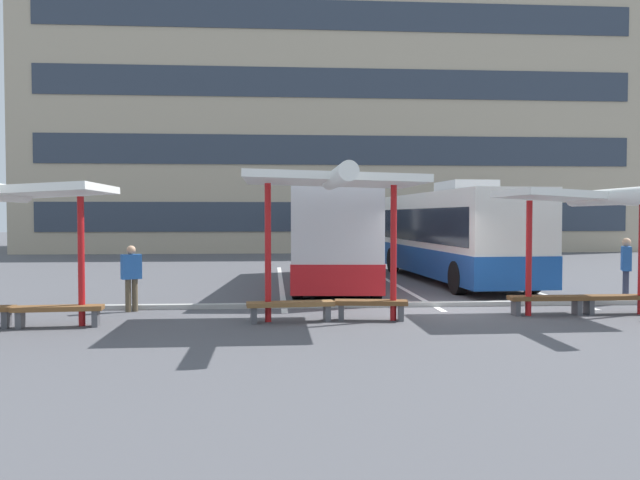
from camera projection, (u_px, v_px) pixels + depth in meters
ground_plane at (440, 309)px, 16.32m from camera, size 160.00×160.00×0.00m
terminal_building at (330, 105)px, 47.28m from camera, size 40.31×13.90×23.54m
coach_bus_0 at (335, 236)px, 22.04m from camera, size 3.33×10.85×3.59m
coach_bus_1 at (451, 237)px, 23.33m from camera, size 3.22×11.25×3.50m
lane_stripe_0 at (281, 283)px, 22.55m from camera, size 0.16×14.00×0.01m
lane_stripe_1 at (392, 282)px, 22.83m from camera, size 0.16×14.00×0.01m
lane_stripe_2 at (500, 282)px, 23.11m from camera, size 0.16×14.00×0.01m
waiting_shelter_0 at (10, 196)px, 13.38m from camera, size 3.68×4.56×3.00m
bench_1 at (58, 311)px, 13.65m from camera, size 1.84×0.56×0.45m
waiting_shelter_1 at (332, 183)px, 14.07m from camera, size 3.79×4.97×3.28m
bench_2 at (291, 306)px, 14.33m from camera, size 1.96×0.62×0.45m
bench_3 at (371, 305)px, 14.56m from camera, size 1.67×0.63×0.45m
waiting_shelter_2 at (592, 200)px, 15.00m from camera, size 3.74×4.35×2.95m
bench_4 at (546, 301)px, 15.35m from camera, size 1.78×0.44×0.45m
bench_5 at (620, 300)px, 15.51m from camera, size 1.82×0.43×0.45m
platform_kerb at (435, 304)px, 16.80m from camera, size 44.00×0.24×0.12m
waiting_passenger_0 at (626, 265)px, 17.50m from camera, size 0.40×0.55×1.75m
waiting_passenger_1 at (131, 274)px, 15.85m from camera, size 0.52×0.41×1.62m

